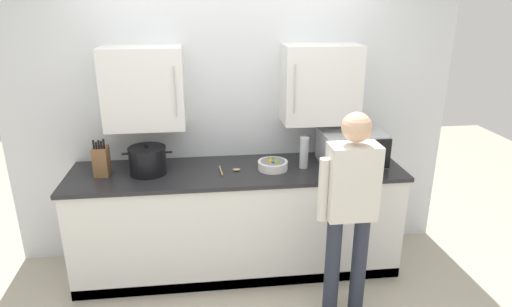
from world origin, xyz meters
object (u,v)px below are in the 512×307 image
Objects in this scene: wooden_spoon at (229,170)px; knife_block at (101,161)px; fruit_bowl at (273,165)px; stock_pot at (148,160)px; microwave_oven at (349,148)px; person_figure at (350,201)px; thermos_flask at (304,152)px.

knife_block is at bearing 177.33° from wooden_spoon.
fruit_bowl is 0.63× the size of stock_pot.
knife_block is at bearing -179.41° from microwave_oven.
microwave_oven is 0.77m from person_figure.
person_figure reaches higher than wooden_spoon.
microwave_oven is at bearing 5.87° from fruit_bowl.
microwave_oven is 2.86× the size of thermos_flask.
microwave_oven is 3.04× the size of fruit_bowl.
microwave_oven is at bearing 0.59° from knife_block.
stock_pot reaches higher than wooden_spoon.
wooden_spoon is 0.50× the size of stock_pot.
thermos_flask is (1.26, -0.03, 0.02)m from stock_pot.
thermos_flask reaches higher than fruit_bowl.
knife_block is 1.16× the size of thermos_flask.
knife_block is at bearing 178.02° from fruit_bowl.
microwave_oven is 3.79× the size of wooden_spoon.
stock_pot is 1.26m from thermos_flask.
microwave_oven is 2.02m from knife_block.
stock_pot is at bearing 177.97° from fruit_bowl.
microwave_oven is at bearing 3.80° from wooden_spoon.
wooden_spoon is 0.75× the size of thermos_flask.
stock_pot is at bearing 154.26° from person_figure.
stock_pot is 0.36m from knife_block.
fruit_bowl is at bearing 123.73° from person_figure.
fruit_bowl is 1.01m from stock_pot.
thermos_flask is at bearing 105.15° from person_figure.
knife_block reaches higher than wooden_spoon.
knife_block is (-0.36, 0.01, 0.01)m from stock_pot.
knife_block is (-1.36, 0.05, 0.07)m from fruit_bowl.
microwave_oven is 0.40m from thermos_flask.
wooden_spoon is at bearing 179.94° from fruit_bowl.
wooden_spoon is at bearing -2.67° from knife_block.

